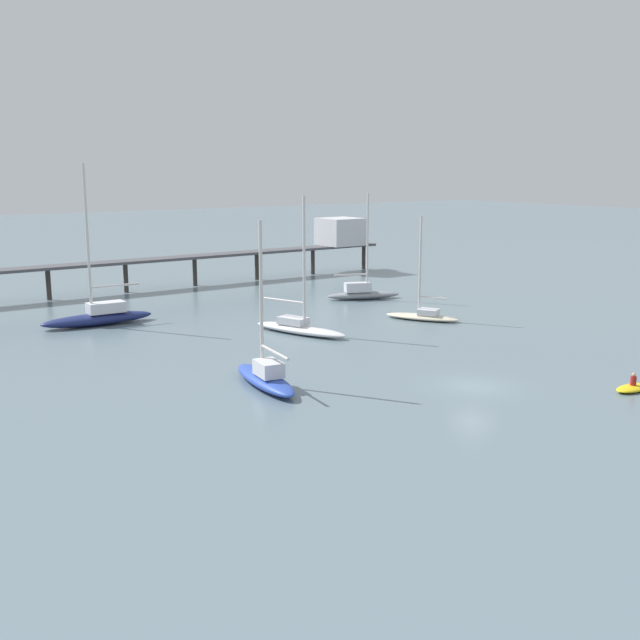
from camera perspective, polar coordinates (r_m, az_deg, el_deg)
ground_plane at (r=49.26m, az=11.28°, el=-4.84°), size 400.00×400.00×0.00m
pier at (r=95.11m, az=-3.33°, el=5.77°), size 60.33×5.00×6.97m
sailboat_blue at (r=48.20m, az=-4.06°, el=-4.12°), size 3.08×8.18×10.33m
sailboat_navy at (r=69.41m, az=-16.05°, el=0.35°), size 9.76×2.52×13.78m
sailboat_gray at (r=79.93m, az=3.14°, el=2.10°), size 7.84×4.53×10.89m
sailboat_white at (r=63.34m, az=-1.56°, el=-0.41°), size 4.82×9.15×11.27m
sailboat_cream at (r=69.59m, az=7.66°, el=0.44°), size 5.12×6.96×9.27m
dinghy_yellow at (r=51.09m, az=22.15°, el=-4.65°), size 2.85×1.29×1.14m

